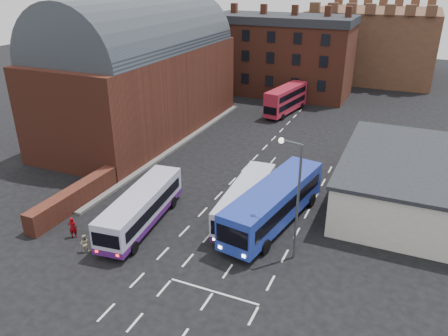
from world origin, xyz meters
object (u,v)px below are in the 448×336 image
at_px(bus_blue, 274,202).
at_px(pedestrian_beige, 84,243).
at_px(bus_white_outbound, 141,206).
at_px(bus_white_inbound, 246,199).
at_px(bus_red_double, 286,100).
at_px(pedestrian_red, 73,227).
at_px(street_lamp, 294,190).

xyz_separation_m(bus_blue, pedestrian_beige, (-11.09, -8.98, -1.29)).
relative_size(bus_white_outbound, bus_white_inbound, 1.04).
bearing_deg(bus_red_double, bus_white_outbound, 96.32).
distance_m(bus_blue, pedestrian_beige, 14.33).
distance_m(bus_white_inbound, pedestrian_red, 13.39).
height_order(bus_red_double, street_lamp, street_lamp).
relative_size(bus_white_outbound, pedestrian_red, 6.31).
relative_size(bus_red_double, pedestrian_beige, 7.00).
distance_m(bus_white_inbound, bus_blue, 2.43).
height_order(bus_blue, bus_red_double, bus_red_double).
bearing_deg(bus_blue, bus_red_double, -65.89).
xyz_separation_m(bus_white_outbound, street_lamp, (11.75, 0.59, 3.50)).
bearing_deg(street_lamp, bus_white_outbound, -177.13).
relative_size(street_lamp, pedestrian_beige, 6.27).
relative_size(bus_white_inbound, pedestrian_beige, 7.47).
distance_m(street_lamp, pedestrian_beige, 15.17).
xyz_separation_m(bus_white_outbound, pedestrian_red, (-3.77, -3.56, -0.83)).
bearing_deg(street_lamp, bus_blue, 123.08).
xyz_separation_m(street_lamp, pedestrian_beige, (-13.49, -5.30, -4.49)).
bearing_deg(street_lamp, pedestrian_beige, -158.57).
distance_m(bus_white_outbound, bus_blue, 10.28).
relative_size(bus_white_outbound, bus_blue, 0.84).
relative_size(pedestrian_red, pedestrian_beige, 1.23).
height_order(bus_white_inbound, street_lamp, street_lamp).
xyz_separation_m(bus_red_double, street_lamp, (9.96, -32.70, 3.18)).
xyz_separation_m(bus_white_outbound, bus_blue, (9.35, 4.27, 0.30)).
xyz_separation_m(bus_blue, pedestrian_red, (-13.12, -7.84, -1.13)).
xyz_separation_m(bus_white_outbound, bus_white_inbound, (6.95, 4.42, -0.05)).
distance_m(bus_red_double, street_lamp, 34.33).
xyz_separation_m(bus_red_double, pedestrian_beige, (-3.54, -37.99, -1.31)).
bearing_deg(bus_red_double, pedestrian_beige, 94.08).
bearing_deg(bus_white_inbound, pedestrian_beige, 42.77).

